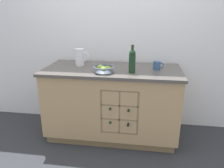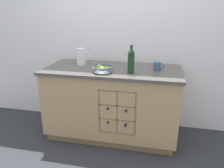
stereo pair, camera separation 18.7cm
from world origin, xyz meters
name	(u,v)px [view 2 (the right image)]	position (x,y,z in m)	size (l,w,h in m)	color
ground_plane	(112,133)	(0.00, 0.00, 0.00)	(14.00, 14.00, 0.00)	#2D3035
back_wall	(119,33)	(0.00, 0.42, 1.27)	(4.40, 0.06, 2.55)	white
kitchen_island	(112,102)	(0.00, 0.00, 0.46)	(1.65, 0.77, 0.90)	olive
fruit_bowl	(103,68)	(-0.07, -0.19, 0.94)	(0.24, 0.24, 0.09)	#4C5666
white_pitcher	(81,56)	(-0.42, 0.09, 1.01)	(0.18, 0.12, 0.22)	white
ceramic_mug	(157,66)	(0.54, 0.04, 0.95)	(0.13, 0.09, 0.10)	#385684
standing_wine_bottle	(131,61)	(0.25, -0.14, 1.04)	(0.08, 0.08, 0.31)	#19381E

